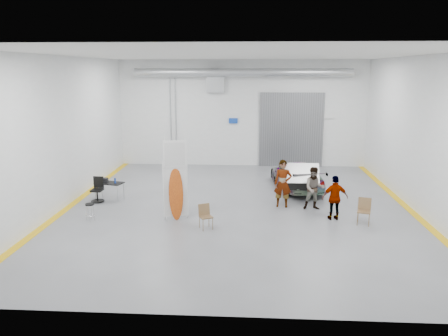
# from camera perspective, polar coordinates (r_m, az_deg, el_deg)

# --- Properties ---
(ground) EXTENTS (16.00, 16.00, 0.00)m
(ground) POSITION_cam_1_polar(r_m,az_deg,el_deg) (17.75, 1.80, -5.18)
(ground) COLOR slate
(ground) RESTS_ON ground
(room_shell) EXTENTS (14.02, 16.18, 6.01)m
(room_shell) POSITION_cam_1_polar(r_m,az_deg,el_deg) (19.15, 2.80, 8.60)
(room_shell) COLOR silver
(room_shell) RESTS_ON ground
(sedan_car) EXTENTS (2.47, 4.55, 1.25)m
(sedan_car) POSITION_cam_1_polar(r_m,az_deg,el_deg) (20.71, 9.47, -0.93)
(sedan_car) COLOR silver
(sedan_car) RESTS_ON ground
(person_a) EXTENTS (0.76, 0.55, 1.94)m
(person_a) POSITION_cam_1_polar(r_m,az_deg,el_deg) (17.75, 7.70, -2.02)
(person_a) COLOR #947450
(person_a) RESTS_ON ground
(person_b) EXTENTS (0.86, 0.67, 1.73)m
(person_b) POSITION_cam_1_polar(r_m,az_deg,el_deg) (17.65, 11.72, -2.63)
(person_b) COLOR slate
(person_b) RESTS_ON ground
(person_c) EXTENTS (1.02, 0.54, 1.68)m
(person_c) POSITION_cam_1_polar(r_m,az_deg,el_deg) (16.64, 14.29, -3.80)
(person_c) COLOR brown
(person_c) RESTS_ON ground
(surfboard_display) EXTENTS (0.87, 0.40, 3.16)m
(surfboard_display) POSITION_cam_1_polar(r_m,az_deg,el_deg) (16.14, -6.56, -2.37)
(surfboard_display) COLOR white
(surfboard_display) RESTS_ON ground
(folding_chair_near) EXTENTS (0.55, 0.59, 0.87)m
(folding_chair_near) POSITION_cam_1_polar(r_m,az_deg,el_deg) (15.39, -2.36, -6.99)
(folding_chair_near) COLOR brown
(folding_chair_near) RESTS_ON ground
(folding_chair_far) EXTENTS (0.56, 0.59, 0.95)m
(folding_chair_far) POSITION_cam_1_polar(r_m,az_deg,el_deg) (16.57, 17.75, -6.05)
(folding_chair_far) COLOR brown
(folding_chair_far) RESTS_ON ground
(shop_stool) EXTENTS (0.34, 0.34, 0.66)m
(shop_stool) POSITION_cam_1_polar(r_m,az_deg,el_deg) (16.87, -17.08, -5.55)
(shop_stool) COLOR black
(shop_stool) RESTS_ON ground
(work_table) EXTENTS (1.30, 0.88, 0.97)m
(work_table) POSITION_cam_1_polar(r_m,az_deg,el_deg) (19.31, -14.94, -1.83)
(work_table) COLOR #9B9FA4
(work_table) RESTS_ON ground
(office_chair) EXTENTS (0.55, 0.55, 1.04)m
(office_chair) POSITION_cam_1_polar(r_m,az_deg,el_deg) (19.17, -16.18, -2.91)
(office_chair) COLOR black
(office_chair) RESTS_ON ground
(trunk_lid) EXTENTS (1.46, 0.89, 0.04)m
(trunk_lid) POSITION_cam_1_polar(r_m,az_deg,el_deg) (18.72, 10.13, -0.39)
(trunk_lid) COLOR silver
(trunk_lid) RESTS_ON sedan_car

